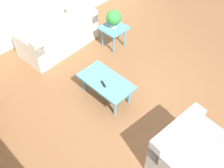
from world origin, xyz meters
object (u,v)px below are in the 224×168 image
at_px(coffee_table, 106,83).
at_px(potted_plant, 114,18).
at_px(sofa, 59,37).
at_px(armchair, 190,158).
at_px(side_table_plant, 114,30).

height_order(coffee_table, potted_plant, potted_plant).
xyz_separation_m(sofa, potted_plant, (-0.81, -0.90, 0.44)).
bearing_deg(coffee_table, armchair, 175.27).
bearing_deg(side_table_plant, potted_plant, 0.00).
xyz_separation_m(sofa, side_table_plant, (-0.81, -0.90, 0.13)).
relative_size(coffee_table, potted_plant, 2.50).
bearing_deg(side_table_plant, sofa, 47.76).
bearing_deg(potted_plant, coffee_table, 129.50).
relative_size(armchair, potted_plant, 2.59).
bearing_deg(sofa, side_table_plant, 134.55).
relative_size(armchair, side_table_plant, 2.01).
relative_size(sofa, potted_plant, 4.33).
distance_m(coffee_table, potted_plant, 1.61).
xyz_separation_m(armchair, coffee_table, (1.89, -0.16, 0.06)).
bearing_deg(potted_plant, sofa, 47.76).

